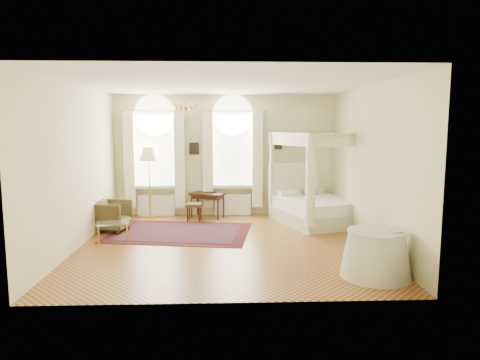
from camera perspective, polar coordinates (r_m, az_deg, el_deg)
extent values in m
plane|color=#A96D31|center=(9.08, -1.85, -8.52)|extent=(6.00, 6.00, 0.00)
plane|color=beige|center=(11.76, -1.97, 3.28)|extent=(6.00, 0.00, 6.00)
plane|color=beige|center=(5.79, -1.74, -0.89)|extent=(6.00, 0.00, 6.00)
plane|color=beige|center=(9.26, -20.82, 1.71)|extent=(0.00, 6.00, 6.00)
plane|color=beige|center=(9.28, 16.97, 1.89)|extent=(0.00, 6.00, 6.00)
plane|color=white|center=(8.77, -1.94, 12.70)|extent=(6.00, 6.00, 0.00)
cube|color=white|center=(11.87, -11.21, 3.90)|extent=(1.10, 0.04, 1.90)
cylinder|color=white|center=(11.85, -11.33, 8.49)|extent=(1.10, 0.04, 1.10)
cube|color=white|center=(11.88, -11.16, -0.89)|extent=(1.32, 0.24, 0.08)
cube|color=white|center=(11.84, -14.51, 2.59)|extent=(0.28, 0.14, 2.60)
cube|color=white|center=(11.63, -8.05, 2.67)|extent=(0.28, 0.14, 2.60)
cube|color=white|center=(11.98, -11.09, -3.30)|extent=(1.00, 0.12, 0.58)
cube|color=white|center=(11.72, -1.00, 4.00)|extent=(1.10, 0.04, 1.90)
cylinder|color=white|center=(11.71, -1.01, 8.65)|extent=(1.10, 0.04, 1.10)
cube|color=white|center=(11.73, -0.98, -0.86)|extent=(1.32, 0.24, 0.08)
cube|color=white|center=(11.58, -4.30, 2.70)|extent=(0.28, 0.14, 2.60)
cube|color=white|center=(11.61, 2.34, 2.73)|extent=(0.28, 0.14, 2.60)
cube|color=white|center=(11.84, -0.97, -3.29)|extent=(1.00, 0.12, 0.58)
cylinder|color=gold|center=(9.99, -7.23, 10.83)|extent=(0.02, 0.02, 0.40)
sphere|color=gold|center=(9.98, -7.21, 9.57)|extent=(0.16, 0.16, 0.16)
sphere|color=beige|center=(9.96, -5.94, 10.00)|extent=(0.07, 0.07, 0.07)
sphere|color=beige|center=(10.16, -6.50, 9.94)|extent=(0.07, 0.07, 0.07)
sphere|color=beige|center=(10.18, -7.75, 9.91)|extent=(0.07, 0.07, 0.07)
sphere|color=beige|center=(10.00, -8.49, 9.95)|extent=(0.07, 0.07, 0.07)
sphere|color=beige|center=(9.80, -7.97, 10.01)|extent=(0.07, 0.07, 0.07)
sphere|color=beige|center=(9.78, -6.67, 10.04)|extent=(0.07, 0.07, 0.07)
cube|color=black|center=(11.75, -6.14, 4.21)|extent=(0.26, 0.03, 0.32)
cube|color=black|center=(11.81, 5.10, 4.73)|extent=(0.22, 0.03, 0.26)
cube|color=beige|center=(11.10, 10.06, -4.76)|extent=(2.28, 2.51, 0.35)
cube|color=white|center=(11.04, 10.10, -3.17)|extent=(2.15, 2.38, 0.28)
cube|color=white|center=(11.81, 7.57, -0.50)|extent=(1.60, 0.65, 1.18)
cube|color=beige|center=(11.40, 4.25, 0.51)|extent=(0.11, 0.11, 2.26)
cube|color=beige|center=(12.17, 10.81, 0.83)|extent=(0.11, 0.11, 2.26)
cube|color=beige|center=(9.71, 9.36, -0.75)|extent=(0.11, 0.11, 2.26)
cube|color=beige|center=(10.60, 16.54, -0.29)|extent=(0.11, 0.11, 2.26)
cube|color=beige|center=(11.69, 7.73, 6.18)|extent=(1.60, 0.65, 0.08)
cube|color=beige|center=(10.05, 13.29, 5.88)|extent=(1.60, 0.65, 0.08)
cube|color=beige|center=(10.46, 6.69, 6.08)|extent=(0.78, 1.97, 0.08)
cube|color=beige|center=(11.29, 13.65, 6.01)|extent=(0.78, 1.97, 0.08)
cube|color=white|center=(11.69, 7.72, 5.51)|extent=(1.64, 0.63, 0.28)
cube|color=white|center=(10.05, 13.27, 5.10)|extent=(1.64, 0.63, 0.28)
cube|color=white|center=(10.47, 6.68, 5.32)|extent=(0.76, 2.01, 0.28)
cube|color=white|center=(11.30, 13.63, 5.31)|extent=(0.76, 2.01, 0.28)
cylinder|color=white|center=(9.70, 9.38, -0.18)|extent=(0.22, 0.22, 2.06)
cylinder|color=white|center=(10.59, 16.56, 0.24)|extent=(0.22, 0.22, 2.06)
cube|color=#331B0D|center=(11.87, 9.24, -3.28)|extent=(0.47, 0.43, 0.63)
cylinder|color=gold|center=(11.73, 9.63, -1.38)|extent=(0.11, 0.11, 0.19)
cone|color=beige|center=(11.70, 9.65, -0.47)|extent=(0.26, 0.26, 0.21)
cube|color=#331B0D|center=(11.52, -4.37, -1.87)|extent=(1.01, 0.79, 0.05)
cube|color=#331B0D|center=(11.53, -4.36, -2.26)|extent=(0.89, 0.67, 0.09)
cylinder|color=#331B0D|center=(11.91, -5.66, -3.19)|extent=(0.04, 0.04, 0.62)
cylinder|color=#331B0D|center=(11.57, -2.21, -3.48)|extent=(0.04, 0.04, 0.62)
cylinder|color=#331B0D|center=(11.60, -6.49, -3.48)|extent=(0.04, 0.04, 0.62)
cylinder|color=#331B0D|center=(11.25, -2.97, -3.79)|extent=(0.04, 0.04, 0.62)
imported|color=black|center=(11.60, -3.99, -1.60)|extent=(0.35, 0.23, 0.03)
cube|color=#4C3E20|center=(11.19, -6.14, -3.31)|extent=(0.43, 0.43, 0.08)
cylinder|color=#331B0D|center=(11.11, -7.01, -4.61)|extent=(0.04, 0.04, 0.38)
cylinder|color=#331B0D|center=(11.07, -5.47, -4.64)|extent=(0.04, 0.04, 0.38)
cylinder|color=#331B0D|center=(11.41, -6.77, -4.30)|extent=(0.04, 0.04, 0.38)
cylinder|color=#331B0D|center=(11.36, -5.26, -4.32)|extent=(0.04, 0.04, 0.38)
imported|color=#453C1D|center=(10.58, -16.74, -4.56)|extent=(0.91, 0.89, 0.72)
cube|color=silver|center=(9.35, -16.61, -5.57)|extent=(0.76, 0.63, 0.02)
cylinder|color=gold|center=(9.22, -18.33, -7.23)|extent=(0.03, 0.03, 0.44)
cylinder|color=gold|center=(9.23, -14.74, -7.08)|extent=(0.03, 0.03, 0.44)
cylinder|color=gold|center=(9.58, -18.32, -6.68)|extent=(0.03, 0.03, 0.44)
cylinder|color=gold|center=(9.59, -14.87, -6.54)|extent=(0.03, 0.03, 0.44)
cylinder|color=gold|center=(11.86, -11.87, -4.82)|extent=(0.33, 0.33, 0.03)
cylinder|color=gold|center=(11.72, -11.97, -0.90)|extent=(0.04, 0.04, 1.67)
cone|color=beige|center=(11.63, -12.09, 3.44)|extent=(0.49, 0.49, 0.36)
cube|color=#431010|center=(10.09, -7.95, -6.95)|extent=(3.44, 2.71, 0.01)
cube|color=black|center=(10.09, -7.95, -6.91)|extent=(2.88, 2.15, 0.01)
cone|color=beige|center=(7.45, 17.65, -9.47)|extent=(1.14, 1.14, 0.74)
cylinder|color=beige|center=(7.35, 17.77, -6.56)|extent=(0.93, 0.93, 0.04)
imported|color=black|center=(7.33, 19.37, -6.42)|extent=(0.19, 0.25, 0.02)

